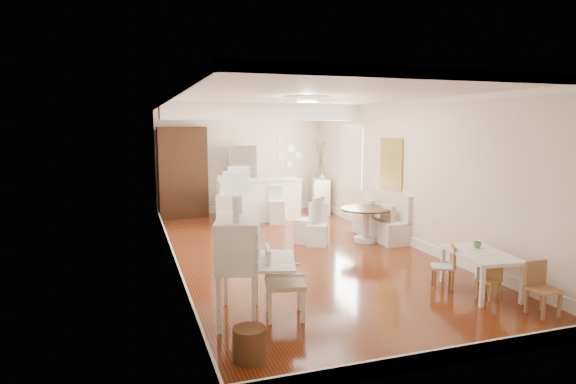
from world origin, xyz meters
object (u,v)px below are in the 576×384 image
kids_chair_b (443,266)px  fridge (256,180)px  dining_table (366,225)px  bar_stool_right (276,205)px  kids_chair_a (489,280)px  slip_chair_near (317,225)px  breakfast_counter (259,200)px  kids_table (480,272)px  kids_chair_c (544,289)px  wicker_basket (249,344)px  gustavian_armchair (285,282)px  slip_chair_far (309,220)px  secretary_bureau (239,268)px  bar_stool_left (227,201)px  sideboard (321,195)px  pantry_cabinet (183,172)px

kids_chair_b → fridge: (-1.02, 6.69, 0.58)m
dining_table → bar_stool_right: (-1.17, 2.30, 0.11)m
kids_chair_a → kids_chair_b: bearing=-165.8°
kids_chair_a → slip_chair_near: size_ratio=0.64×
breakfast_counter → kids_table: bearing=-75.1°
bar_stool_right → kids_chair_c: bearing=-68.3°
wicker_basket → kids_chair_c: (3.69, -0.01, 0.17)m
gustavian_armchair → kids_table: (2.85, -0.02, -0.15)m
gustavian_armchair → slip_chair_far: size_ratio=0.94×
kids_chair_a → breakfast_counter: breakfast_counter is taller
kids_chair_a → slip_chair_near: (-1.08, 3.47, 0.15)m
kids_chair_b → kids_chair_c: size_ratio=0.95×
wicker_basket → fridge: bearing=74.9°
kids_table → kids_chair_a: (-0.06, -0.25, -0.02)m
secretary_bureau → kids_table: secretary_bureau is taller
fridge → dining_table: bearing=-71.6°
fridge → bar_stool_left: bearing=-129.1°
gustavian_armchair → slip_chair_near: gustavian_armchair is taller
kids_chair_c → bar_stool_left: 7.16m
dining_table → fridge: size_ratio=0.56×
slip_chair_near → sideboard: 3.68m
kids_chair_b → slip_chair_far: 3.25m
dining_table → slip_chair_far: 1.15m
breakfast_counter → bar_stool_left: bearing=-164.6°
breakfast_counter → fridge: bearing=79.2°
pantry_cabinet → fridge: (1.90, -0.03, -0.25)m
slip_chair_far → breakfast_counter: bearing=-126.0°
slip_chair_far → gustavian_armchair: bearing=20.6°
dining_table → pantry_cabinet: 5.06m
kids_chair_a → dining_table: 3.44m
wicker_basket → bar_stool_right: bar_stool_right is taller
wicker_basket → bar_stool_left: size_ratio=0.29×
kids_table → bar_stool_right: size_ratio=1.28×
kids_chair_a → pantry_cabinet: size_ratio=0.23×
kids_chair_a → kids_chair_b: 0.65m
sideboard → dining_table: bearing=-79.9°
slip_chair_near → breakfast_counter: breakfast_counter is taller
kids_chair_c → bar_stool_left: (-2.59, 6.67, 0.24)m
wicker_basket → slip_chair_far: bearing=62.3°
secretary_bureau → wicker_basket: (-0.14, -1.07, -0.45)m
dining_table → bar_stool_left: (-2.32, 2.54, 0.23)m
dining_table → breakfast_counter: breakfast_counter is taller
gustavian_armchair → bar_stool_left: bearing=7.9°
bar_stool_left → pantry_cabinet: pantry_cabinet is taller
bar_stool_right → fridge: bearing=102.9°
gustavian_armchair → kids_chair_b: (2.48, 0.31, -0.12)m
kids_chair_c → breakfast_counter: breakfast_counter is taller
slip_chair_far → dining_table: bearing=122.8°
kids_chair_a → pantry_cabinet: (-3.22, 7.30, 0.89)m
wicker_basket → kids_chair_b: kids_chair_b is taller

